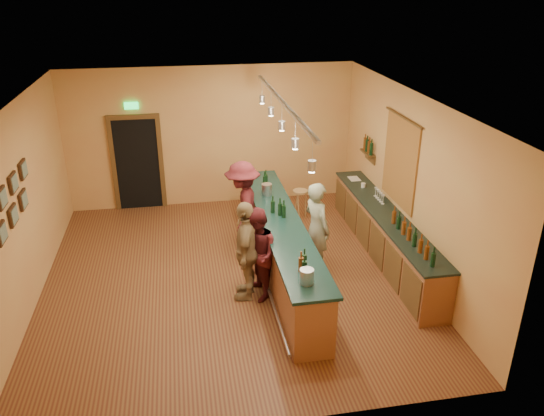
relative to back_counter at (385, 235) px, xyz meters
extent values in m
plane|color=#592719|center=(-2.97, -0.18, -0.49)|extent=(7.00, 7.00, 0.00)
cube|color=silver|center=(-2.97, -0.18, 2.71)|extent=(6.50, 7.00, 0.02)
cube|color=#C8804B|center=(-2.97, 3.32, 1.11)|extent=(6.50, 0.02, 3.20)
cube|color=#C8804B|center=(-2.97, -3.68, 1.11)|extent=(6.50, 0.02, 3.20)
cube|color=#C8804B|center=(-6.22, -0.18, 1.11)|extent=(0.02, 7.00, 3.20)
cube|color=#C8804B|center=(0.28, -0.18, 1.11)|extent=(0.02, 7.00, 3.20)
cube|color=black|center=(-4.67, 3.30, 0.56)|extent=(0.95, 0.06, 2.10)
cube|color=#523818|center=(-5.19, 3.28, 0.56)|extent=(0.10, 0.08, 2.10)
cube|color=#523818|center=(-4.14, 3.28, 0.56)|extent=(0.10, 0.08, 2.10)
cube|color=#523818|center=(-4.67, 3.28, 1.66)|extent=(1.15, 0.08, 0.10)
cube|color=#19E54C|center=(-4.67, 3.27, 1.91)|extent=(0.30, 0.04, 0.15)
cube|color=maroon|center=(0.26, 0.22, 1.36)|extent=(0.03, 1.40, 1.60)
cube|color=#523818|center=(0.19, 1.72, 1.06)|extent=(0.16, 0.55, 0.03)
cube|color=#523818|center=(0.26, 1.72, 0.96)|extent=(0.03, 0.55, 0.18)
cube|color=brown|center=(0.00, 0.02, -0.04)|extent=(0.55, 4.50, 0.90)
cube|color=black|center=(0.00, 0.02, 0.43)|extent=(0.60, 4.55, 0.04)
cylinder|color=silver|center=(0.00, 1.32, 0.50)|extent=(0.09, 0.09, 0.09)
cube|color=silver|center=(-0.03, 1.82, 0.46)|extent=(0.22, 0.30, 0.01)
cube|color=brown|center=(-2.04, -0.18, 0.01)|extent=(0.60, 5.00, 1.00)
cube|color=black|center=(-2.04, -0.18, 0.54)|extent=(0.70, 5.10, 0.05)
cylinder|color=silver|center=(-2.40, -0.18, -0.34)|extent=(0.05, 5.00, 0.05)
cylinder|color=silver|center=(-2.09, -2.28, 0.67)|extent=(0.20, 0.20, 0.22)
cylinder|color=silver|center=(-2.09, 1.02, 0.67)|extent=(0.20, 0.20, 0.22)
cube|color=silver|center=(-2.04, -0.18, 2.65)|extent=(0.06, 4.60, 0.05)
cylinder|color=silver|center=(-2.04, -2.18, 2.46)|extent=(0.01, 0.01, 0.35)
cylinder|color=#A5A5AD|center=(-2.04, -2.18, 2.26)|extent=(0.11, 0.11, 0.14)
cylinder|color=#FFEABF|center=(-2.04, -2.18, 2.18)|extent=(0.08, 0.08, 0.02)
cylinder|color=silver|center=(-2.04, -1.18, 2.46)|extent=(0.01, 0.01, 0.35)
cylinder|color=#A5A5AD|center=(-2.04, -1.18, 2.26)|extent=(0.11, 0.11, 0.14)
cylinder|color=#FFEABF|center=(-2.04, -1.18, 2.18)|extent=(0.08, 0.08, 0.02)
cylinder|color=silver|center=(-2.04, -0.18, 2.46)|extent=(0.01, 0.01, 0.35)
cylinder|color=#A5A5AD|center=(-2.04, -0.18, 2.26)|extent=(0.11, 0.11, 0.14)
cylinder|color=#FFEABF|center=(-2.04, -0.18, 2.18)|extent=(0.08, 0.08, 0.02)
cylinder|color=silver|center=(-2.04, 0.82, 2.46)|extent=(0.01, 0.01, 0.35)
cylinder|color=#A5A5AD|center=(-2.04, 0.82, 2.26)|extent=(0.11, 0.11, 0.14)
cylinder|color=#FFEABF|center=(-2.04, 0.82, 2.18)|extent=(0.08, 0.08, 0.02)
cylinder|color=silver|center=(-2.04, 1.82, 2.46)|extent=(0.01, 0.01, 0.35)
cylinder|color=#A5A5AD|center=(-2.04, 1.82, 2.26)|extent=(0.11, 0.11, 0.14)
cylinder|color=#FFEABF|center=(-2.04, 1.82, 2.18)|extent=(0.08, 0.08, 0.02)
imported|color=gray|center=(-1.40, -0.24, 0.38)|extent=(0.62, 0.74, 1.72)
imported|color=#59191E|center=(-2.59, -0.90, 0.32)|extent=(0.75, 0.89, 1.60)
imported|color=#997A51|center=(-2.74, -0.84, 0.38)|extent=(0.67, 1.09, 1.73)
imported|color=#59191E|center=(-2.59, 0.82, 0.42)|extent=(0.87, 1.27, 1.81)
cylinder|color=#AC814D|center=(-1.17, 2.02, 0.17)|extent=(0.33, 0.33, 0.04)
cylinder|color=#AC814D|center=(-1.05, 2.02, -0.17)|extent=(0.04, 0.04, 0.63)
cylinder|color=#AC814D|center=(-1.23, 2.13, -0.17)|extent=(0.04, 0.04, 0.63)
cylinder|color=#AC814D|center=(-1.23, 1.91, -0.17)|extent=(0.04, 0.04, 0.63)
camera|label=1|loc=(-3.69, -8.43, 4.53)|focal=35.00mm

